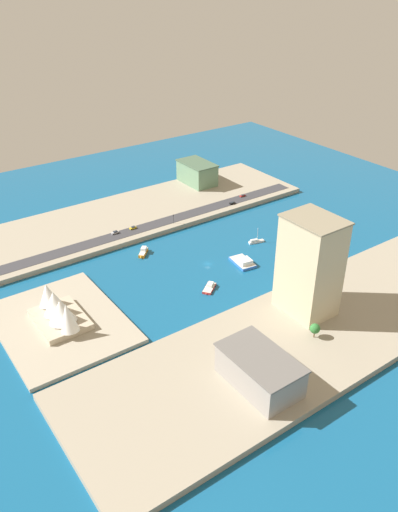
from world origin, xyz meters
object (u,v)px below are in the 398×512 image
at_px(opera_landmark, 58,310).
at_px(catamaran_blue, 243,262).
at_px(pickup_red, 243,196).
at_px(tugboat_red, 209,287).
at_px(suv_black, 232,203).
at_px(water_taxi_orange, 143,252).
at_px(carpark_squat_concrete, 260,370).
at_px(office_block_beige, 310,266).
at_px(terminal_long_green, 197,173).
at_px(sedan_silver, 115,232).
at_px(taxi_yellow_cab, 133,228).
at_px(sailboat_small_white, 256,241).
at_px(traffic_light_waterfront, 173,218).

bearing_deg(opera_landmark, catamaran_blue, -93.49).
bearing_deg(pickup_red, catamaran_blue, 140.70).
height_order(tugboat_red, suv_black, suv_black).
bearing_deg(water_taxi_orange, carpark_squat_concrete, 171.83).
relative_size(suv_black, pickup_red, 0.92).
bearing_deg(office_block_beige, catamaran_blue, -6.98).
bearing_deg(catamaran_blue, office_block_beige, 173.02).
bearing_deg(suv_black, pickup_red, -67.22).
distance_m(tugboat_red, opera_landmark, 79.30).
distance_m(terminal_long_green, sedan_silver, 100.86).
distance_m(water_taxi_orange, suv_black, 87.43).
bearing_deg(taxi_yellow_cab, water_taxi_orange, 163.09).
bearing_deg(water_taxi_orange, tugboat_red, -169.63).
bearing_deg(water_taxi_orange, opera_landmark, 118.86).
bearing_deg(opera_landmark, sailboat_small_white, -86.09).
distance_m(carpark_squat_concrete, traffic_light_waterfront, 152.88).
bearing_deg(terminal_long_green, office_block_beige, 162.37).
height_order(pickup_red, opera_landmark, opera_landmark).
bearing_deg(traffic_light_waterfront, sailboat_small_white, -146.79).
height_order(tugboat_red, pickup_red, pickup_red).
relative_size(sailboat_small_white, water_taxi_orange, 1.05).
height_order(tugboat_red, carpark_squat_concrete, carpark_squat_concrete).
bearing_deg(suv_black, carpark_squat_concrete, 144.86).
height_order(tugboat_red, water_taxi_orange, water_taxi_orange).
distance_m(sailboat_small_white, terminal_long_green, 100.06).
relative_size(office_block_beige, suv_black, 11.48).
bearing_deg(sedan_silver, traffic_light_waterfront, -103.60).
height_order(water_taxi_orange, traffic_light_waterfront, traffic_light_waterfront).
relative_size(tugboat_red, water_taxi_orange, 1.10).
bearing_deg(sedan_silver, suv_black, -94.49).
bearing_deg(taxi_yellow_cab, terminal_long_green, -62.57).
relative_size(sailboat_small_white, taxi_yellow_cab, 2.38).
bearing_deg(terminal_long_green, suv_black, 176.33).
bearing_deg(carpark_squat_concrete, sailboat_small_white, -40.44).
height_order(carpark_squat_concrete, taxi_yellow_cab, carpark_squat_concrete).
xyz_separation_m(pickup_red, opera_landmark, (-64.30, 166.75, 4.99)).
bearing_deg(terminal_long_green, catamaran_blue, 157.52).
bearing_deg(office_block_beige, tugboat_red, 28.59).
relative_size(terminal_long_green, taxi_yellow_cab, 6.84).
height_order(water_taxi_orange, terminal_long_green, terminal_long_green).
distance_m(terminal_long_green, pickup_red, 43.69).
relative_size(pickup_red, traffic_light_waterfront, 0.72).
distance_m(pickup_red, sedan_silver, 103.55).
height_order(sailboat_small_white, pickup_red, sailboat_small_white).
xyz_separation_m(office_block_beige, suv_black, (120.08, -50.24, -23.93)).
bearing_deg(terminal_long_green, carpark_squat_concrete, 151.34).
distance_m(catamaran_blue, sedan_silver, 85.04).
bearing_deg(terminal_long_green, traffic_light_waterfront, 132.72).
bearing_deg(water_taxi_orange, pickup_red, -74.71).
distance_m(office_block_beige, opera_landmark, 120.77).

